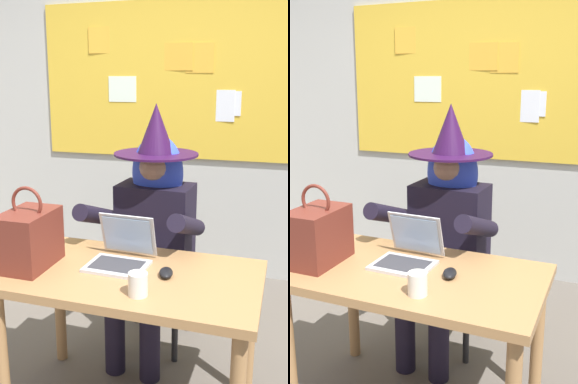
% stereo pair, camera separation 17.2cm
% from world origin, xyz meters
% --- Properties ---
extents(wall_back_bulletin, '(5.88, 1.96, 2.94)m').
position_xyz_m(wall_back_bulletin, '(-0.00, 1.88, 1.48)').
color(wall_back_bulletin, '#B2B2AD').
rests_on(wall_back_bulletin, ground).
extents(desk_main, '(1.16, 0.67, 0.72)m').
position_xyz_m(desk_main, '(0.12, 0.11, 0.61)').
color(desk_main, '#A37547').
rests_on(desk_main, ground).
extents(chair_at_desk, '(0.42, 0.42, 0.91)m').
position_xyz_m(chair_at_desk, '(0.06, 0.80, 0.51)').
color(chair_at_desk, black).
rests_on(chair_at_desk, ground).
extents(person_costumed, '(0.61, 0.71, 1.43)m').
position_xyz_m(person_costumed, '(0.06, 0.68, 0.80)').
color(person_costumed, black).
rests_on(person_costumed, ground).
extents(laptop, '(0.28, 0.29, 0.22)m').
position_xyz_m(laptop, '(0.05, 0.19, 0.77)').
color(laptop, '#B7B7BC').
rests_on(laptop, desk_main).
extents(computer_mouse, '(0.08, 0.11, 0.03)m').
position_xyz_m(computer_mouse, '(0.29, 0.12, 0.73)').
color(computer_mouse, black).
rests_on(computer_mouse, desk_main).
extents(handbag, '(0.20, 0.30, 0.38)m').
position_xyz_m(handbag, '(-0.34, 0.05, 0.85)').
color(handbag, maroon).
rests_on(handbag, desk_main).
extents(coffee_mug, '(0.08, 0.08, 0.09)m').
position_xyz_m(coffee_mug, '(0.23, -0.09, 0.77)').
color(coffee_mug, silver).
rests_on(coffee_mug, desk_main).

